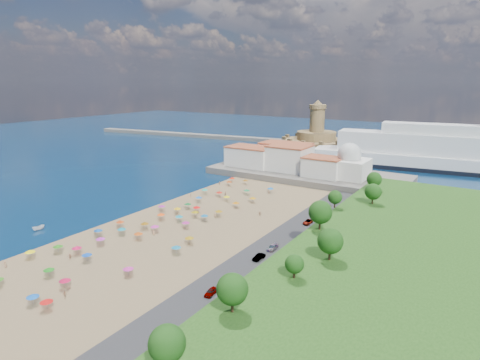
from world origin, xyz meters
The scene contains 12 objects.
ground centered at (0.00, 0.00, 0.00)m, with size 700.00×700.00×0.00m, color #071938.
terrace centered at (10.00, 73.00, 1.50)m, with size 90.00×36.00×3.00m, color #59544C.
jetty centered at (-12.00, 108.00, 1.20)m, with size 18.00×70.00×2.40m, color #59544C.
breakwater centered at (-110.00, 153.00, 1.30)m, with size 200.00×7.00×2.60m, color #59544C.
waterfront_buildings centered at (-3.05, 73.64, 7.88)m, with size 57.00×29.00×11.00m.
domed_building centered at (30.00, 71.00, 8.97)m, with size 16.00×16.00×15.00m.
fortress centered at (-12.00, 138.00, 6.68)m, with size 40.00×40.00×32.40m.
cruise_ship centered at (61.36, 122.81, 8.32)m, with size 130.11×35.94×28.10m.
beach_parasols centered at (-1.16, -11.04, 2.15)m, with size 31.78×114.45×2.20m.
beachgoers centered at (-0.84, -2.92, 1.06)m, with size 35.25×92.53×1.74m.
parked_cars centered at (36.00, -2.43, 1.34)m, with size 2.04×70.92×1.33m.
hillside_trees centered at (48.78, -8.43, 10.12)m, with size 16.64×111.91×7.80m.
Camera 1 is at (81.27, -95.90, 43.76)m, focal length 30.00 mm.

